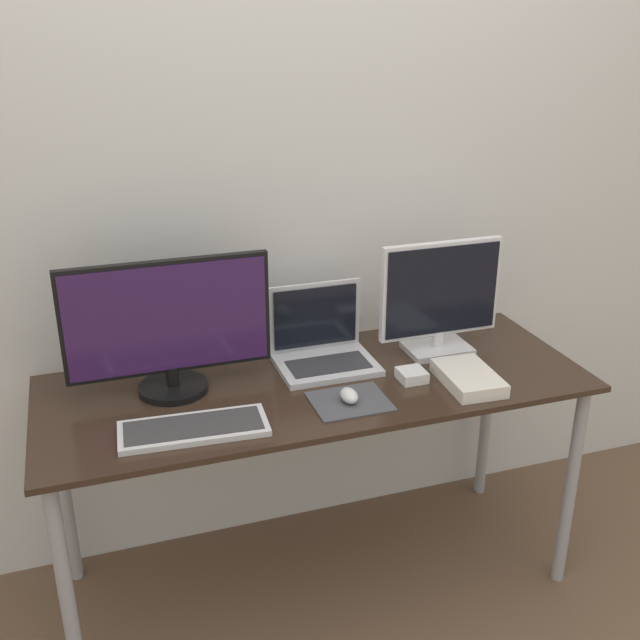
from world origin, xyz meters
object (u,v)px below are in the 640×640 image
object	(u,v)px
laptop	(322,345)
book	(468,378)
monitor_right	(440,298)
power_brick	(412,375)
mouse	(349,395)
keyboard	(194,428)
monitor_left	(168,327)

from	to	relation	value
laptop	book	xyz separation A→B (m)	(0.36, -0.28, -0.04)
monitor_right	power_brick	xyz separation A→B (m)	(-0.17, -0.16, -0.17)
power_brick	book	bearing A→B (deg)	-27.14
mouse	power_brick	xyz separation A→B (m)	(0.23, 0.07, -0.01)
keyboard	monitor_left	bearing A→B (deg)	93.84
monitor_left	laptop	bearing A→B (deg)	5.47
monitor_left	power_brick	xyz separation A→B (m)	(0.69, -0.16, -0.19)
laptop	power_brick	xyz separation A→B (m)	(0.21, -0.21, -0.04)
monitor_right	keyboard	bearing A→B (deg)	-163.39
monitor_left	power_brick	bearing A→B (deg)	-13.26
book	monitor_right	bearing A→B (deg)	85.68
monitor_right	power_brick	size ratio (longest dim) A/B	4.99
monitor_left	book	bearing A→B (deg)	-15.90
laptop	keyboard	xyz separation A→B (m)	(-0.45, -0.29, -0.05)
monitor_right	power_brick	world-z (taller)	monitor_right
power_brick	laptop	bearing A→B (deg)	136.06
keyboard	book	world-z (taller)	book
laptop	keyboard	bearing A→B (deg)	-147.09
keyboard	book	bearing A→B (deg)	0.81
monitor_left	keyboard	xyz separation A→B (m)	(0.02, -0.25, -0.19)
keyboard	power_brick	distance (m)	0.68
keyboard	power_brick	world-z (taller)	power_brick
mouse	book	bearing A→B (deg)	-0.39
monitor_left	book	world-z (taller)	monitor_left
keyboard	power_brick	size ratio (longest dim) A/B	4.95
monitor_left	mouse	xyz separation A→B (m)	(0.46, -0.24, -0.18)
mouse	book	xyz separation A→B (m)	(0.38, -0.00, -0.00)
mouse	book	distance (m)	0.38
monitor_right	keyboard	size ratio (longest dim) A/B	1.01
mouse	power_brick	distance (m)	0.24
keyboard	book	size ratio (longest dim) A/B	1.65
keyboard	power_brick	xyz separation A→B (m)	(0.67, 0.09, 0.01)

